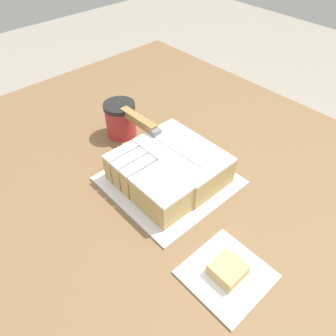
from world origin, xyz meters
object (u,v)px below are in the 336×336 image
(cake, at_px, (169,168))
(knife, at_px, (145,125))
(brownie, at_px, (228,270))
(coffee_cup, at_px, (121,119))
(cake_board, at_px, (168,180))

(cake, distance_m, knife, 0.14)
(knife, bearing_deg, brownie, -19.27)
(cake, bearing_deg, coffee_cup, 172.87)
(knife, height_order, brownie, knife)
(cake, distance_m, brownie, 0.28)
(knife, xyz_separation_m, coffee_cup, (-0.11, -0.00, -0.04))
(coffee_cup, distance_m, brownie, 0.52)
(coffee_cup, bearing_deg, cake_board, -7.79)
(cake_board, relative_size, coffee_cup, 2.80)
(brownie, bearing_deg, cake, 160.57)
(knife, relative_size, coffee_cup, 2.91)
(coffee_cup, bearing_deg, brownie, -13.77)
(knife, xyz_separation_m, brownie, (0.39, -0.13, -0.07))
(cake_board, bearing_deg, brownie, -18.80)
(cake, xyz_separation_m, brownie, (0.27, -0.09, -0.02))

